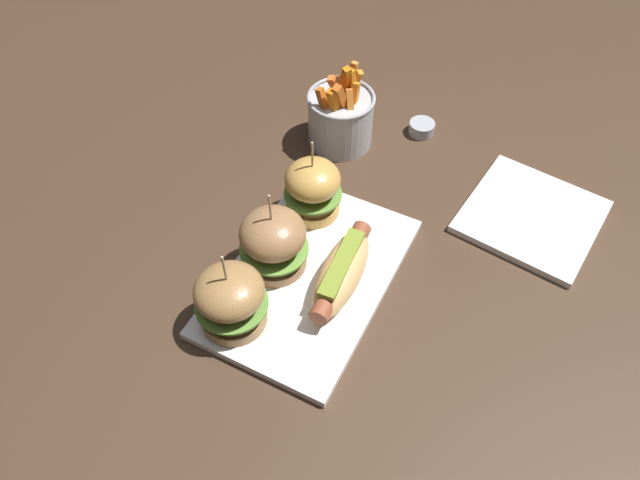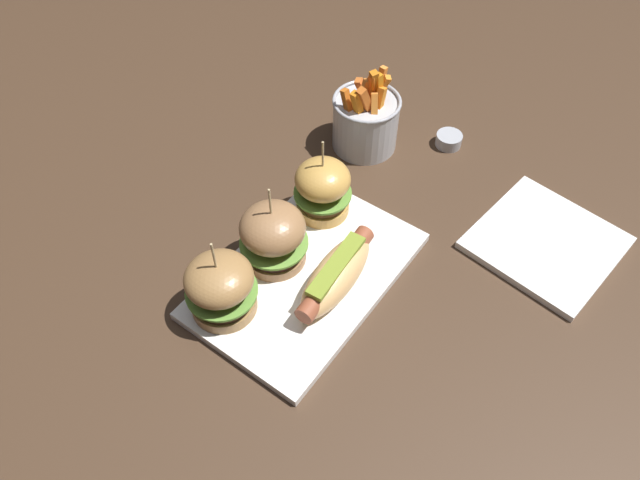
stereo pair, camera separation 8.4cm
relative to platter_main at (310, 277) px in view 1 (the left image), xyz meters
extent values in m
plane|color=#422D1E|center=(0.00, 0.00, -0.01)|extent=(3.00, 3.00, 0.00)
cube|color=white|center=(0.00, 0.00, 0.00)|extent=(0.33, 0.22, 0.01)
ellipsoid|color=#E1AC6B|center=(0.01, -0.05, 0.03)|extent=(0.16, 0.07, 0.05)
cylinder|color=brown|center=(0.01, -0.05, 0.04)|extent=(0.17, 0.04, 0.03)
cube|color=olive|center=(0.01, -0.05, 0.05)|extent=(0.12, 0.03, 0.01)
cylinder|color=#9E7342|center=(-0.11, 0.06, 0.02)|extent=(0.09, 0.09, 0.02)
cylinder|color=#452B19|center=(-0.11, 0.06, 0.03)|extent=(0.08, 0.08, 0.02)
cylinder|color=#609338|center=(-0.11, 0.06, 0.04)|extent=(0.10, 0.10, 0.00)
ellipsoid|color=#9E7342|center=(-0.11, 0.06, 0.07)|extent=(0.09, 0.09, 0.05)
cylinder|color=tan|center=(-0.11, 0.06, 0.11)|extent=(0.00, 0.00, 0.06)
cylinder|color=#996D46|center=(-0.01, 0.05, 0.02)|extent=(0.09, 0.09, 0.02)
cylinder|color=#3F2320|center=(-0.01, 0.05, 0.03)|extent=(0.08, 0.08, 0.02)
cylinder|color=#6B9E3D|center=(-0.01, 0.05, 0.04)|extent=(0.10, 0.10, 0.00)
ellipsoid|color=#996D46|center=(-0.01, 0.05, 0.07)|extent=(0.09, 0.09, 0.06)
cylinder|color=tan|center=(-0.01, 0.05, 0.12)|extent=(0.00, 0.00, 0.06)
cylinder|color=gold|center=(0.11, 0.05, 0.02)|extent=(0.08, 0.08, 0.02)
cylinder|color=#53381A|center=(0.11, 0.05, 0.03)|extent=(0.08, 0.08, 0.02)
cylinder|color=#609338|center=(0.11, 0.05, 0.04)|extent=(0.09, 0.09, 0.00)
ellipsoid|color=gold|center=(0.11, 0.05, 0.07)|extent=(0.08, 0.08, 0.05)
cylinder|color=tan|center=(0.11, 0.05, 0.12)|extent=(0.00, 0.00, 0.06)
cylinder|color=#B7BABF|center=(0.29, 0.09, 0.04)|extent=(0.11, 0.11, 0.09)
torus|color=#A8AAB2|center=(0.29, 0.09, 0.09)|extent=(0.11, 0.11, 0.01)
cube|color=orange|center=(0.32, 0.09, 0.09)|extent=(0.02, 0.01, 0.09)
cube|color=orange|center=(0.26, 0.11, 0.08)|extent=(0.01, 0.03, 0.07)
cube|color=orange|center=(0.32, 0.09, 0.09)|extent=(0.01, 0.04, 0.08)
cube|color=orange|center=(0.29, 0.10, 0.09)|extent=(0.02, 0.03, 0.08)
cube|color=orange|center=(0.31, 0.11, 0.08)|extent=(0.03, 0.03, 0.07)
cube|color=orange|center=(0.29, 0.07, 0.08)|extent=(0.03, 0.01, 0.07)
cube|color=orange|center=(0.28, 0.08, 0.09)|extent=(0.05, 0.02, 0.08)
cube|color=orange|center=(0.28, 0.07, 0.08)|extent=(0.04, 0.03, 0.07)
cube|color=orange|center=(0.26, 0.09, 0.09)|extent=(0.03, 0.02, 0.08)
cube|color=orange|center=(0.30, 0.09, 0.09)|extent=(0.03, 0.02, 0.10)
cube|color=orange|center=(0.30, 0.09, 0.09)|extent=(0.03, 0.01, 0.09)
cube|color=orange|center=(0.31, 0.08, 0.09)|extent=(0.02, 0.02, 0.09)
cylinder|color=#A8AAB2|center=(0.38, -0.03, 0.00)|extent=(0.05, 0.05, 0.02)
cylinder|color=beige|center=(0.38, -0.03, 0.01)|extent=(0.04, 0.04, 0.00)
cube|color=white|center=(0.26, -0.26, 0.00)|extent=(0.22, 0.22, 0.01)
camera|label=1|loc=(-0.44, -0.24, 0.70)|focal=33.61mm
camera|label=2|loc=(-0.40, -0.32, 0.70)|focal=33.61mm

